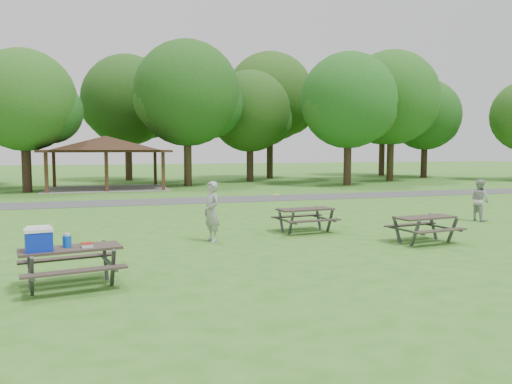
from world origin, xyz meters
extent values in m
plane|color=#346F1F|center=(0.00, 0.00, 0.00)|extent=(160.00, 160.00, 0.00)
cube|color=#404042|center=(0.00, 14.00, 0.01)|extent=(120.00, 3.20, 0.02)
cube|color=#3C2516|center=(-7.70, 21.30, 1.30)|extent=(0.22, 0.22, 2.60)
cube|color=#3E2016|center=(-7.70, 26.70, 1.30)|extent=(0.22, 0.22, 2.60)
cube|color=#3A2215|center=(-4.00, 21.30, 1.30)|extent=(0.22, 0.22, 2.60)
cube|color=#342112|center=(-4.00, 26.70, 1.30)|extent=(0.22, 0.22, 2.60)
cube|color=#3B2315|center=(-0.30, 21.30, 1.30)|extent=(0.22, 0.22, 2.60)
cube|color=#342113|center=(-0.30, 26.70, 1.30)|extent=(0.22, 0.22, 2.60)
cube|color=black|center=(-4.00, 24.00, 2.68)|extent=(8.60, 6.60, 0.16)
pyramid|color=black|center=(-4.00, 24.00, 3.26)|extent=(7.01, 7.01, 1.00)
cube|color=gray|center=(-4.00, 24.00, 0.01)|extent=(8.40, 6.40, 0.03)
cylinder|color=black|center=(-9.00, 22.50, 1.75)|extent=(0.60, 0.60, 3.50)
sphere|color=#1E4F16|center=(-9.00, 22.50, 5.97)|extent=(6.60, 6.60, 6.60)
sphere|color=#144715|center=(-7.52, 22.80, 5.31)|extent=(4.29, 4.29, 4.29)
sphere|color=#163F12|center=(-10.32, 22.30, 5.48)|extent=(3.96, 3.96, 3.96)
cylinder|color=#322516|center=(2.00, 25.00, 2.01)|extent=(0.60, 0.60, 4.02)
sphere|color=#164413|center=(2.00, 25.00, 7.02)|extent=(8.00, 8.00, 8.00)
sphere|color=#124113|center=(3.80, 25.30, 6.22)|extent=(5.20, 5.20, 5.20)
sphere|color=#1C4F16|center=(0.40, 24.80, 6.42)|extent=(4.80, 4.80, 4.80)
cylinder|color=#301F15|center=(8.00, 28.50, 1.72)|extent=(0.60, 0.60, 3.43)
sphere|color=#1B3F12|center=(8.00, 28.50, 6.05)|extent=(7.00, 7.00, 7.00)
sphere|color=#174413|center=(9.57, 28.80, 5.36)|extent=(4.55, 4.55, 4.55)
sphere|color=#1C4714|center=(6.60, 28.30, 5.53)|extent=(4.20, 4.20, 4.20)
cylinder|color=black|center=(14.00, 22.00, 1.89)|extent=(0.60, 0.60, 3.78)
sphere|color=#164E17|center=(14.00, 22.00, 6.55)|extent=(7.40, 7.40, 7.40)
sphere|color=#1C4614|center=(15.66, 22.30, 5.81)|extent=(4.81, 4.81, 4.81)
sphere|color=#1B4C15|center=(12.52, 21.80, 6.00)|extent=(4.44, 4.44, 4.44)
cylinder|color=#2F2215|center=(20.00, 25.50, 2.10)|extent=(0.60, 0.60, 4.20)
sphere|color=#1B4F16|center=(20.00, 25.50, 7.27)|extent=(8.20, 8.20, 8.20)
sphere|color=#154012|center=(21.84, 25.80, 6.45)|extent=(5.33, 5.33, 5.33)
sphere|color=#184814|center=(18.36, 25.30, 6.66)|extent=(4.92, 4.92, 4.92)
cylinder|color=black|center=(26.00, 29.00, 1.78)|extent=(0.60, 0.60, 3.57)
sphere|color=#154814|center=(26.00, 29.00, 6.12)|extent=(6.80, 6.80, 6.80)
sphere|color=#144714|center=(27.53, 29.30, 5.44)|extent=(4.42, 4.42, 4.42)
sphere|color=#204F16|center=(24.64, 28.80, 5.61)|extent=(4.08, 4.08, 4.08)
cylinder|color=#321E16|center=(-2.00, 33.00, 2.06)|extent=(0.60, 0.60, 4.13)
sphere|color=#183F12|center=(-2.00, 33.00, 7.13)|extent=(8.00, 8.00, 8.00)
sphere|color=#184413|center=(-0.20, 33.30, 6.33)|extent=(5.20, 5.20, 5.20)
sphere|color=#194212|center=(-3.60, 32.80, 6.53)|extent=(4.80, 4.80, 4.80)
cylinder|color=black|center=(11.00, 32.00, 2.27)|extent=(0.60, 0.60, 4.55)
sphere|color=#1D4413|center=(11.00, 32.00, 7.70)|extent=(8.40, 8.40, 8.40)
sphere|color=#1E4914|center=(12.89, 32.30, 6.86)|extent=(5.46, 5.46, 5.46)
sphere|color=#134112|center=(9.32, 31.80, 7.07)|extent=(5.04, 5.04, 5.04)
cylinder|color=#321F16|center=(24.00, 33.50, 2.13)|extent=(0.60, 0.60, 4.27)
sphere|color=#1B4A15|center=(24.00, 33.50, 7.27)|extent=(8.00, 8.00, 8.00)
sphere|color=#194915|center=(25.80, 33.80, 6.47)|extent=(5.20, 5.20, 5.20)
sphere|color=#174513|center=(22.40, 33.30, 6.67)|extent=(4.80, 4.80, 4.80)
cube|color=#322824|center=(-4.92, -2.27, 0.81)|extent=(2.09, 1.12, 0.05)
cube|color=#312723|center=(-4.81, -2.92, 0.48)|extent=(2.00, 0.63, 0.04)
cube|color=#2E2621|center=(-5.04, -1.63, 0.48)|extent=(2.00, 0.63, 0.04)
cube|color=#404143|center=(-5.60, -2.82, 0.40)|extent=(0.14, 0.42, 0.86)
cube|color=#434346|center=(-5.75, -2.00, 0.40)|extent=(0.14, 0.42, 0.86)
cube|color=#3B3B3D|center=(-5.67, -2.41, 0.44)|extent=(0.35, 1.60, 0.05)
cube|color=#39383B|center=(-4.10, -2.55, 0.40)|extent=(0.14, 0.42, 0.86)
cube|color=#39393B|center=(-4.25, -1.73, 0.40)|extent=(0.14, 0.42, 0.86)
cube|color=#434346|center=(-4.17, -2.14, 0.44)|extent=(0.35, 1.60, 0.05)
cube|color=#0C25C1|center=(-5.49, -2.49, 1.03)|extent=(0.56, 0.45, 0.39)
cube|color=white|center=(-5.49, -2.49, 1.26)|extent=(0.58, 0.48, 0.07)
cylinder|color=white|center=(-5.49, -2.49, 1.33)|extent=(0.43, 0.11, 0.03)
cylinder|color=blue|center=(-4.99, -2.23, 0.95)|extent=(0.19, 0.19, 0.24)
cylinder|color=silver|center=(-4.99, -2.23, 1.10)|extent=(0.14, 0.14, 0.05)
cube|color=silver|center=(-4.60, -2.35, 0.87)|extent=(0.25, 0.25, 0.08)
cube|color=#A31712|center=(-4.60, -2.35, 0.92)|extent=(0.27, 0.27, 0.02)
cube|color=#2F2622|center=(2.37, 2.69, 0.78)|extent=(1.99, 0.94, 0.05)
cube|color=#2B231F|center=(2.43, 2.05, 0.47)|extent=(1.94, 0.46, 0.04)
cube|color=#2B251F|center=(2.31, 3.32, 0.47)|extent=(1.94, 0.46, 0.04)
cube|color=#414144|center=(1.67, 2.22, 0.39)|extent=(0.10, 0.41, 0.84)
cube|color=#464649|center=(1.59, 3.02, 0.39)|extent=(0.10, 0.41, 0.84)
cube|color=#393A3C|center=(1.63, 2.62, 0.42)|extent=(0.21, 1.56, 0.05)
cube|color=#39393B|center=(3.14, 2.36, 0.39)|extent=(0.10, 0.41, 0.84)
cube|color=#414143|center=(3.07, 3.16, 0.39)|extent=(0.10, 0.41, 0.84)
cube|color=#464749|center=(3.11, 2.76, 0.42)|extent=(0.21, 1.56, 0.05)
cube|color=#312923|center=(5.08, -0.20, 0.77)|extent=(1.98, 1.00, 0.05)
cube|color=#312A23|center=(5.17, -0.82, 0.46)|extent=(1.92, 0.53, 0.04)
cube|color=black|center=(5.00, 0.42, 0.46)|extent=(1.92, 0.53, 0.04)
cube|color=#464649|center=(4.41, -0.69, 0.39)|extent=(0.12, 0.40, 0.83)
cube|color=#3D3D3F|center=(4.31, 0.09, 0.39)|extent=(0.12, 0.40, 0.83)
cube|color=#404043|center=(4.36, -0.30, 0.42)|extent=(0.27, 1.54, 0.05)
cube|color=#464648|center=(5.86, -0.50, 0.39)|extent=(0.12, 0.40, 0.83)
cube|color=#454548|center=(5.76, 0.29, 0.39)|extent=(0.12, 0.40, 0.83)
cube|color=#3F3F41|center=(5.81, -0.10, 0.42)|extent=(0.27, 1.54, 0.05)
cylinder|color=yellow|center=(1.09, 2.08, 1.38)|extent=(0.26, 0.26, 0.02)
imported|color=#9A9A9C|center=(-1.09, 1.83, 0.93)|extent=(0.63, 0.78, 1.86)
imported|color=#ABABAD|center=(9.99, 3.09, 0.82)|extent=(0.65, 0.82, 1.65)
camera|label=1|loc=(-4.25, -13.04, 2.86)|focal=35.00mm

